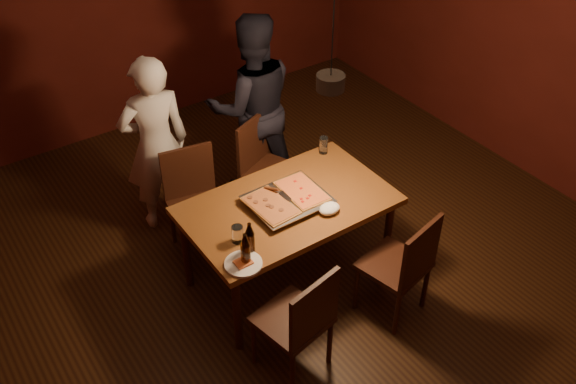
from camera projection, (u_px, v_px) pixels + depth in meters
room_shell at (328, 130)px, 4.16m from camera, size 6.00×6.00×6.00m
dining_table at (288, 211)px, 4.65m from camera, size 1.50×0.90×0.75m
chair_far_left at (193, 193)px, 5.04m from camera, size 0.49×0.49×0.49m
chair_far_right at (263, 159)px, 5.40m from camera, size 0.55×0.55×0.49m
chair_near_left at (302, 316)px, 4.05m from camera, size 0.49×0.49×0.49m
chair_near_right at (406, 260)px, 4.44m from camera, size 0.50×0.50×0.49m
pizza_tray at (288, 201)px, 4.58m from camera, size 0.58×0.48×0.05m
pizza_meat at (271, 205)px, 4.49m from camera, size 0.28×0.41×0.02m
pizza_cheese at (302, 191)px, 4.62m from camera, size 0.26×0.40×0.02m
spatula at (286, 196)px, 4.57m from camera, size 0.18×0.26×0.04m
beer_bottle_a at (245, 249)px, 4.05m from camera, size 0.06×0.06×0.24m
beer_bottle_b at (250, 238)px, 4.13m from camera, size 0.06×0.06×0.24m
water_glass_left at (237, 234)px, 4.25m from camera, size 0.08×0.08×0.12m
water_glass_right at (324, 145)px, 5.06m from camera, size 0.07×0.07×0.14m
plate_slice at (243, 264)px, 4.10m from camera, size 0.25×0.25×0.03m
napkin at (329, 209)px, 4.50m from camera, size 0.16×0.12×0.07m
diner_white at (156, 145)px, 5.14m from camera, size 0.61×0.44×1.55m
diner_dark at (252, 106)px, 5.51m from camera, size 0.97×0.85×1.66m
pendant_lamp at (331, 81)px, 3.94m from camera, size 0.18×0.18×1.10m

